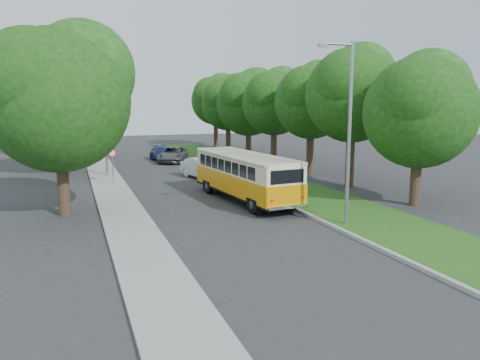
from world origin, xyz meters
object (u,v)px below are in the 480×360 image
object	(u,v)px
car_white	(204,168)
car_blue	(164,154)
car_silver	(222,173)
vintage_bus	(245,177)
lamppost_far	(103,121)
lamppost_near	(348,128)
car_grey	(173,154)

from	to	relation	value
car_white	car_blue	bearing A→B (deg)	78.59
car_blue	car_silver	bearing A→B (deg)	-88.10
vintage_bus	car_blue	size ratio (longest dim) A/B	1.96
vintage_bus	car_silver	xyz separation A→B (m)	(0.71, 6.32, -0.66)
lamppost_far	car_silver	size ratio (longest dim) A/B	1.84
car_white	car_silver	bearing A→B (deg)	-87.40
lamppost_far	lamppost_near	bearing A→B (deg)	-64.29
car_white	car_blue	xyz separation A→B (m)	(-0.85, 11.26, -0.08)
lamppost_far	car_grey	xyz separation A→B (m)	(6.52, 6.77, -3.41)
lamppost_near	lamppost_far	size ratio (longest dim) A/B	1.07
car_white	car_blue	size ratio (longest dim) A/B	0.98
car_silver	lamppost_far	bearing A→B (deg)	133.58
lamppost_near	vintage_bus	xyz separation A→B (m)	(-2.24, 6.64, -3.01)
car_grey	vintage_bus	bearing A→B (deg)	-68.93
car_blue	car_grey	world-z (taller)	car_grey
lamppost_near	car_grey	bearing A→B (deg)	95.40
vintage_bus	car_white	bearing A→B (deg)	83.92
lamppost_near	car_silver	xyz separation A→B (m)	(-1.53, 12.95, -3.67)
vintage_bus	car_silver	size ratio (longest dim) A/B	2.23
lamppost_near	car_silver	world-z (taller)	lamppost_near
car_silver	car_blue	world-z (taller)	car_silver
lamppost_near	car_blue	size ratio (longest dim) A/B	1.72
lamppost_far	car_white	xyz separation A→B (m)	(6.68, -3.45, -3.36)
vintage_bus	car_blue	bearing A→B (deg)	86.46
car_white	lamppost_near	bearing A→B (deg)	-97.32
car_silver	car_blue	bearing A→B (deg)	87.09
car_grey	car_white	bearing A→B (deg)	-68.45
car_white	car_blue	world-z (taller)	car_white
car_silver	car_blue	size ratio (longest dim) A/B	0.88
car_white	car_blue	distance (m)	11.29
car_silver	car_grey	distance (m)	12.35
vintage_bus	car_silver	distance (m)	6.39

